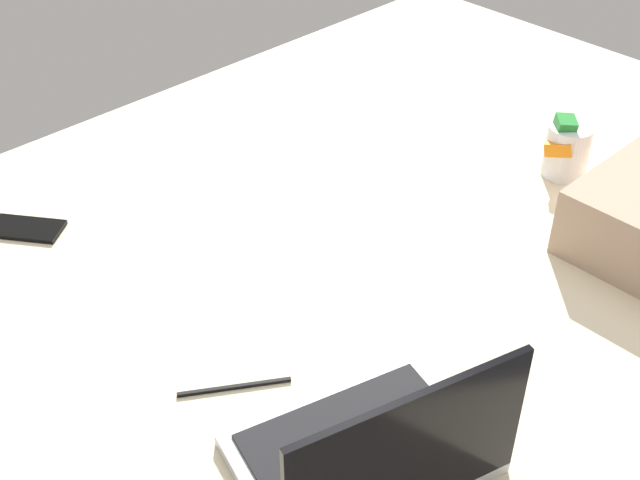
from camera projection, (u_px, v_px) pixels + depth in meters
bed_mattress at (401, 232)px, 171.84cm from camera, size 180.00×140.00×18.00cm
laptop at (372, 453)px, 110.30cm from camera, size 38.04×31.17×23.00cm
snack_cup at (566, 150)px, 169.19cm from camera, size 10.28×9.00×13.38cm
cell_phone at (25, 228)px, 156.87cm from camera, size 13.83×15.28×0.80cm
charger_cable at (234, 387)px, 125.14cm from camera, size 14.56×9.79×0.60cm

